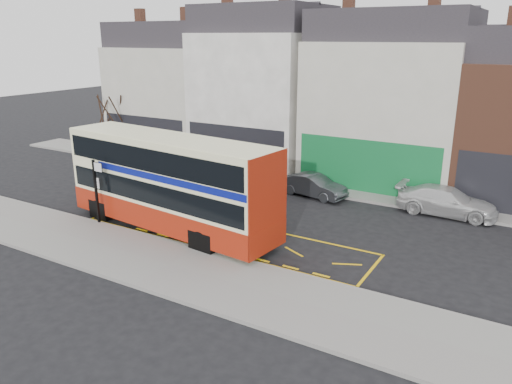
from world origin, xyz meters
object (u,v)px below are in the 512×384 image
Objects in this scene: double_decker_bus at (170,182)px; street_tree_left at (110,103)px; car_grey at (314,186)px; bus_stop_post at (97,186)px; car_silver at (192,164)px; car_white at (446,201)px; street_tree_right at (478,146)px.

double_decker_bus is 16.94m from street_tree_left.
car_grey is at bearing -4.86° from street_tree_left.
street_tree_left is (-10.36, 10.97, 2.03)m from bus_stop_post.
bus_stop_post is 0.80× the size of car_grey.
car_silver is 8.89m from car_grey.
car_grey is at bearing 56.62° from bus_stop_post.
car_white is 24.77m from street_tree_left.
double_decker_bus reaches higher than bus_stop_post.
double_decker_bus is 2.94× the size of car_grey.
street_tree_left is (-8.51, 1.31, 3.28)m from car_silver.
car_grey is 0.66× the size of street_tree_left.
street_tree_left reaches higher than car_silver.
bus_stop_post is at bearing -46.65° from street_tree_left.
bus_stop_post is (-3.45, -1.31, -0.34)m from double_decker_bus.
car_silver is at bearing -8.74° from street_tree_left.
street_tree_left is (-17.40, 1.48, 3.40)m from car_grey.
street_tree_left is (-13.81, 9.66, 1.69)m from double_decker_bus.
street_tree_left is at bearing 87.45° from car_silver.
bus_stop_post is 17.49m from car_white.
car_silver is 0.90× the size of car_white.
street_tree_right is (16.90, 3.00, 2.49)m from car_silver.
car_white is at bearing 45.61° from double_decker_bus.
car_grey is (3.59, 8.18, -1.72)m from double_decker_bus.
street_tree_right reaches higher than car_white.
bus_stop_post is 19.71m from street_tree_right.
car_grey is at bearing 72.33° from double_decker_bus.
street_tree_right is at bearing -58.38° from car_grey.
car_white is at bearing 38.87° from bus_stop_post.
car_silver is 0.76× the size of street_tree_left.
street_tree_right is at bearing -73.73° from car_silver.
car_grey is (7.04, 9.49, -1.37)m from bus_stop_post.
bus_stop_post reaches higher than car_white.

